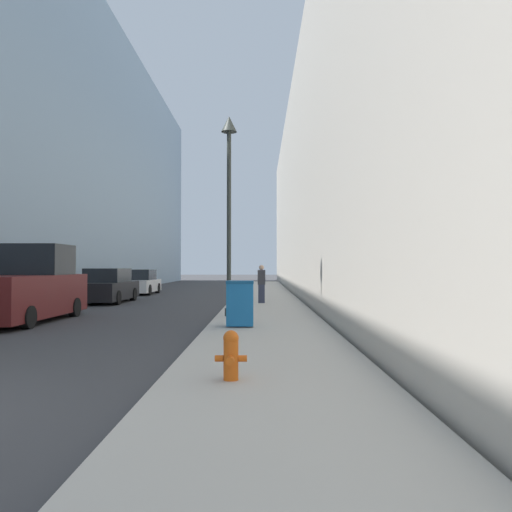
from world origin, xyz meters
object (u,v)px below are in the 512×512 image
fire_hydrant (231,354)px  lamppost (229,180)px  trash_bin (240,303)px  parked_sedan_far (140,283)px  pickup_truck (24,289)px  parked_sedan_near (108,287)px  pedestrian_on_sidewalk (261,284)px

fire_hydrant → lamppost: bearing=93.9°
trash_bin → lamppost: bearing=99.7°
trash_bin → parked_sedan_far: parked_sedan_far is taller
pickup_truck → fire_hydrant: bearing=-50.7°
lamppost → pickup_truck: lamppost is taller
fire_hydrant → trash_bin: trash_bin is taller
lamppost → parked_sedan_near: bearing=129.1°
parked_sedan_near → fire_hydrant: bearing=-67.6°
pickup_truck → parked_sedan_near: pickup_truck is taller
trash_bin → lamppost: (-0.47, 2.77, 3.75)m
trash_bin → pickup_truck: 7.22m
trash_bin → parked_sedan_near: (-6.71, 10.45, -0.00)m
parked_sedan_far → pickup_truck: bearing=-89.7°
parked_sedan_far → fire_hydrant: bearing=-73.5°
trash_bin → parked_sedan_near: bearing=122.7°
parked_sedan_far → parked_sedan_near: bearing=-88.5°
trash_bin → pedestrian_on_sidewalk: 8.54m
trash_bin → parked_sedan_near: parked_sedan_near is taller
trash_bin → pedestrian_on_sidewalk: (0.58, 8.52, 0.21)m
lamppost → pickup_truck: 7.27m
fire_hydrant → lamppost: lamppost is taller
parked_sedan_far → lamppost: bearing=-66.6°
fire_hydrant → pickup_truck: bearing=129.3°
parked_sedan_near → lamppost: bearing=-50.9°
lamppost → fire_hydrant: bearing=-86.1°
pickup_truck → parked_sedan_far: (-0.07, 15.32, -0.31)m
fire_hydrant → parked_sedan_near: (-6.85, 16.63, 0.25)m
parked_sedan_far → trash_bin: bearing=-68.6°
lamppost → parked_sedan_near: lamppost is taller
lamppost → pickup_truck: size_ratio=1.17×
pickup_truck → parked_sedan_near: bearing=89.2°
fire_hydrant → lamppost: size_ratio=0.11×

